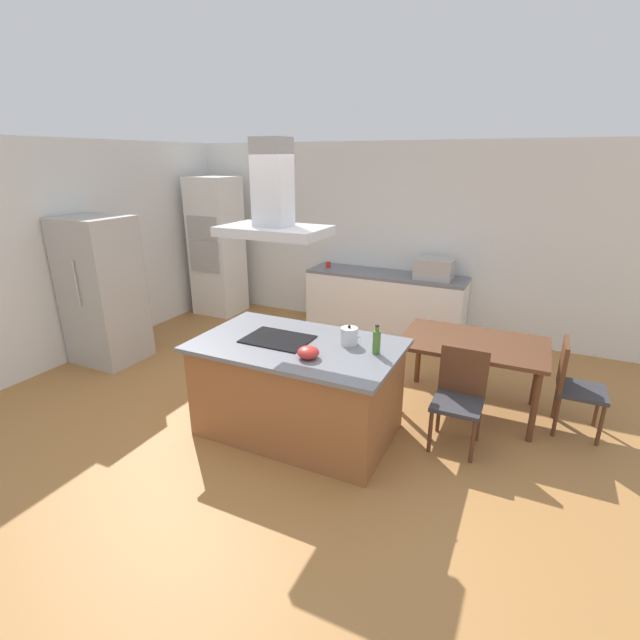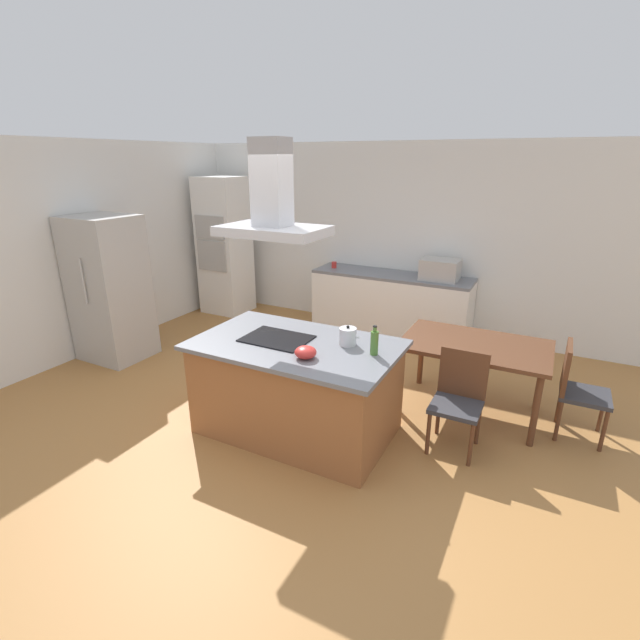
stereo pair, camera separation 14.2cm
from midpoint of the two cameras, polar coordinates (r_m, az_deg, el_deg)
name	(u,v)px [view 1 (the left image)]	position (r m, az deg, el deg)	size (l,w,h in m)	color
ground	(355,369)	(5.74, 3.69, -6.06)	(16.00, 16.00, 0.00)	#AD753D
wall_back	(401,239)	(6.93, 9.45, 9.91)	(7.20, 0.10, 2.70)	white
wall_left	(107,245)	(6.97, -25.44, 8.35)	(0.10, 8.80, 2.70)	white
kitchen_island	(298,388)	(4.33, -3.74, -8.38)	(1.84, 1.12, 0.90)	#995B33
cooktop	(278,339)	(4.23, -6.24, -2.37)	(0.60, 0.44, 0.01)	black
tea_kettle	(349,336)	(4.08, 2.66, -2.00)	(0.21, 0.16, 0.18)	silver
olive_oil_bottle	(377,342)	(3.89, 5.99, -2.69)	(0.07, 0.07, 0.26)	#47722D
mixing_bowl	(308,352)	(3.81, -2.53, -4.05)	(0.18, 0.18, 0.10)	red
back_counter	(385,303)	(6.82, 7.44, 2.07)	(2.28, 0.62, 0.90)	white
countertop_microwave	(434,269)	(6.50, 13.38, 6.22)	(0.50, 0.38, 0.28)	#B2AFAA
coffee_mug_red	(328,265)	(7.00, 0.42, 6.87)	(0.08, 0.08, 0.09)	red
wall_oven_stack	(217,247)	(7.78, -13.20, 8.83)	(0.70, 0.66, 2.20)	white
refrigerator	(102,291)	(6.35, -25.98, 3.25)	(0.80, 0.73, 1.82)	#B2AFAA
dining_table	(473,349)	(4.83, 17.64, -3.45)	(1.40, 0.90, 0.75)	#59331E
chair_at_right_end	(573,381)	(4.88, 28.15, -6.73)	(0.42, 0.42, 0.89)	#333338
chair_facing_island	(460,392)	(4.29, 16.05, -8.58)	(0.42, 0.42, 0.89)	#333338
range_hood	(273,205)	(3.95, -6.89, 13.96)	(0.90, 0.55, 0.78)	#ADADB2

